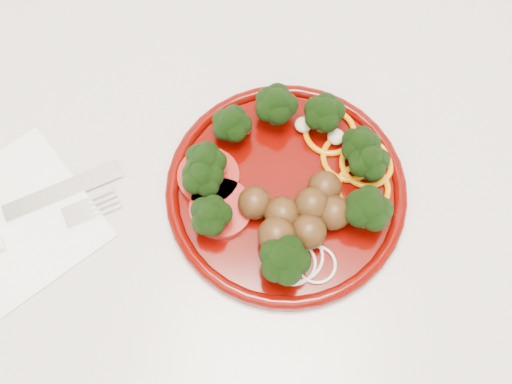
# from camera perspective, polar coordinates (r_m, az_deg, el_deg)

# --- Properties ---
(counter) EXTENTS (2.40, 0.60, 0.90)m
(counter) POSITION_cam_1_polar(r_m,az_deg,el_deg) (1.14, -12.17, -6.31)
(counter) COLOR silver
(counter) RESTS_ON ground
(plate) EXTENTS (0.25, 0.25, 0.06)m
(plate) POSITION_cam_1_polar(r_m,az_deg,el_deg) (0.65, 2.74, 0.74)
(plate) COLOR #470301
(plate) RESTS_ON counter
(napkin) EXTENTS (0.22, 0.22, 0.00)m
(napkin) POSITION_cam_1_polar(r_m,az_deg,el_deg) (0.70, -20.96, -2.67)
(napkin) COLOR white
(napkin) RESTS_ON counter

